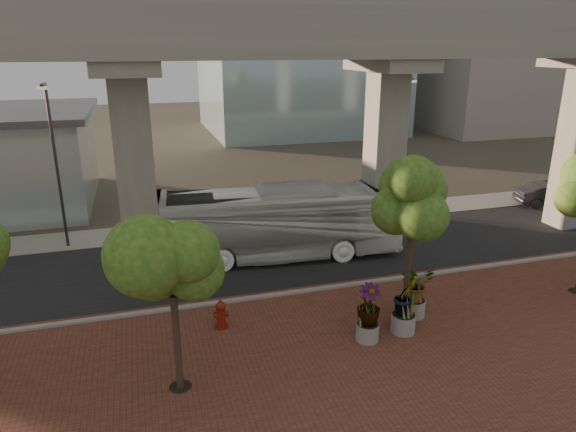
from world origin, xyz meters
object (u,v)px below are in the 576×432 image
object	(u,v)px
transit_bus	(270,224)
fire_hydrant	(221,314)
planter_front	(416,285)
parked_car	(553,195)

from	to	relation	value
transit_bus	fire_hydrant	size ratio (longest dim) A/B	11.54
fire_hydrant	planter_front	world-z (taller)	planter_front
planter_front	transit_bus	bearing A→B (deg)	117.64
transit_bus	parked_car	xyz separation A→B (m)	(20.09, 3.04, -1.02)
fire_hydrant	parked_car	bearing A→B (deg)	21.21
parked_car	fire_hydrant	size ratio (longest dim) A/B	4.23
transit_bus	planter_front	bearing A→B (deg)	-146.65
transit_bus	planter_front	xyz separation A→B (m)	(3.87, -7.39, -0.43)
parked_car	fire_hydrant	bearing A→B (deg)	127.37
transit_bus	fire_hydrant	bearing A→B (deg)	155.91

